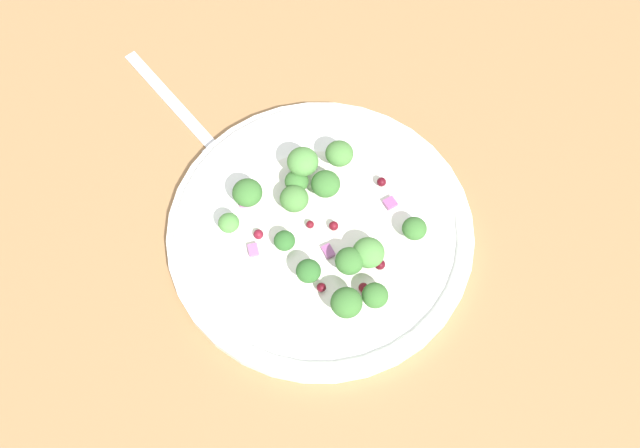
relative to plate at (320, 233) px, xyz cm
name	(u,v)px	position (x,y,z in cm)	size (l,w,h in cm)	color
ground_plane	(304,237)	(-1.57, 0.31, -1.86)	(180.00, 180.00, 2.00)	olive
plate	(320,233)	(0.00, 0.00, 0.00)	(28.59, 28.59, 1.70)	white
dressing_pool	(320,231)	(0.00, 0.00, 0.44)	(16.58, 16.58, 0.20)	white
broccoli_floret_0	(247,193)	(-6.94, 2.17, 2.45)	(2.79, 2.79, 2.83)	#ADD18E
broccoli_floret_1	(297,182)	(-2.64, 4.18, 1.85)	(2.25, 2.25, 2.28)	#9EC684
broccoli_floret_2	(349,261)	(2.97, -3.65, 2.42)	(2.55, 2.55, 2.59)	#9EC684
broccoli_floret_3	(368,253)	(4.57, -2.59, 2.22)	(2.88, 2.88, 2.92)	#9EC684
broccoli_floret_4	(346,303)	(3.05, -7.62, 2.68)	(2.75, 2.75, 2.79)	#9EC684
broccoli_floret_5	(294,199)	(-2.63, 2.22, 2.01)	(2.67, 2.67, 2.71)	#8EB77A
broccoli_floret_6	(303,162)	(-2.21, 5.74, 2.88)	(2.96, 2.96, 2.99)	#ADD18E
broccoli_floret_7	(375,296)	(5.44, -6.52, 2.18)	(2.31, 2.31, 2.34)	#ADD18E
broccoli_floret_8	(414,231)	(8.54, 0.10, 2.02)	(2.26, 2.26, 2.29)	#ADD18E
broccoli_floret_9	(308,271)	(-0.49, -4.96, 2.43)	(2.21, 2.21, 2.23)	#ADD18E
broccoli_floret_10	(326,184)	(0.12, 3.90, 2.32)	(2.73, 2.73, 2.76)	#ADD18E
broccoli_floret_11	(229,223)	(-8.25, -0.80, 1.89)	(1.94, 1.94, 1.96)	#9EC684
broccoli_floret_12	(285,241)	(-3.01, -1.95, 1.70)	(1.95, 1.95, 1.97)	#8EB77A
broccoli_floret_13	(339,154)	(1.09, 7.18, 2.56)	(2.67, 2.67, 2.71)	#ADD18E
cranberry_0	(363,288)	(4.42, -5.45, 1.08)	(0.88, 0.88, 0.88)	maroon
cranberry_1	(380,264)	(5.71, -3.21, 1.36)	(0.97, 0.97, 0.97)	#4C0A14
cranberry_2	(258,234)	(-5.57, -1.15, 0.87)	(0.92, 0.92, 0.92)	maroon
cranberry_3	(321,287)	(0.73, -5.86, 1.19)	(0.85, 0.85, 0.85)	#4C0A14
cranberry_4	(381,182)	(5.30, 5.33, 1.22)	(0.90, 0.90, 0.90)	#4C0A14
cranberry_5	(334,223)	(1.24, 0.64, 1.08)	(0.88, 0.88, 0.88)	maroon
cranberry_6	(310,225)	(-0.95, 0.23, 0.91)	(0.75, 0.75, 0.75)	maroon
onion_bit_0	(390,203)	(6.26, 3.34, 0.87)	(1.08, 1.03, 0.45)	#934C84
onion_bit_1	(328,251)	(0.97, -2.17, 0.84)	(1.25, 0.85, 0.42)	#934C84
onion_bit_2	(253,250)	(-5.79, -2.78, 0.90)	(1.18, 0.90, 0.35)	#A35B93
onion_bit_3	(244,200)	(-7.40, 2.25, 0.81)	(1.30, 0.85, 0.53)	#934C84
fork	(186,116)	(-15.10, 12.04, -0.61)	(14.58, 14.27, 0.50)	silver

